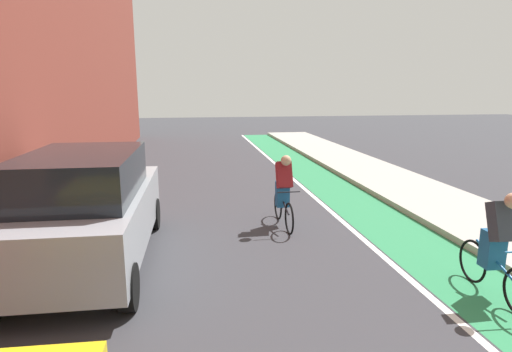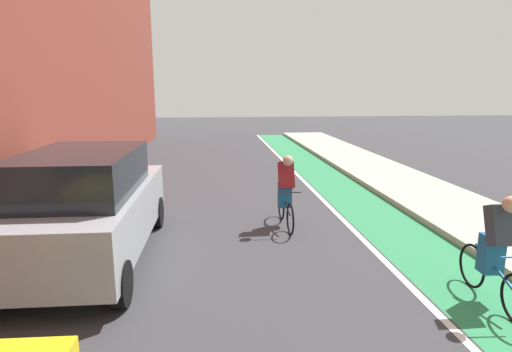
{
  "view_description": "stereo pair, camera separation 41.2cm",
  "coord_description": "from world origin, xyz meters",
  "views": [
    {
      "loc": [
        -1.16,
        3.98,
        2.99
      ],
      "look_at": [
        0.09,
        11.79,
        1.32
      ],
      "focal_mm": 29.22,
      "sensor_mm": 36.0,
      "label": 1
    },
    {
      "loc": [
        -0.75,
        3.92,
        2.99
      ],
      "look_at": [
        0.09,
        11.79,
        1.32
      ],
      "focal_mm": 29.22,
      "sensor_mm": 36.0,
      "label": 2
    }
  ],
  "objects": [
    {
      "name": "ground_plane",
      "position": [
        0.0,
        12.51,
        0.0
      ],
      "size": [
        72.65,
        72.65,
        0.0
      ],
      "primitive_type": "plane",
      "color": "#38383D"
    },
    {
      "name": "sidewalk_right",
      "position": [
        5.23,
        14.51,
        0.07
      ],
      "size": [
        2.56,
        33.02,
        0.14
      ],
      "primitive_type": "cube",
      "color": "#A8A59E",
      "rests_on": "ground"
    },
    {
      "name": "bike_lane_paint",
      "position": [
        3.15,
        14.51,
        0.0
      ],
      "size": [
        1.6,
        33.02,
        0.0
      ],
      "primitive_type": "cube",
      "color": "#2D8451",
      "rests_on": "ground"
    },
    {
      "name": "parked_suv_silver",
      "position": [
        -2.9,
        11.1,
        1.02
      ],
      "size": [
        2.06,
        4.58,
        1.98
      ],
      "color": "#9EA0A8",
      "rests_on": "ground"
    },
    {
      "name": "cyclist_trailing",
      "position": [
        0.83,
        12.59,
        0.85
      ],
      "size": [
        0.48,
        1.72,
        1.62
      ],
      "color": "black",
      "rests_on": "ground"
    },
    {
      "name": "cyclist_mid",
      "position": [
        3.13,
        8.96,
        0.81
      ],
      "size": [
        0.48,
        1.72,
        1.62
      ],
      "color": "black",
      "rests_on": "ground"
    },
    {
      "name": "lane_divider_stripe",
      "position": [
        2.25,
        14.51,
        0.0
      ],
      "size": [
        0.12,
        33.02,
        0.0
      ],
      "primitive_type": "cube",
      "color": "white",
      "rests_on": "ground"
    }
  ]
}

